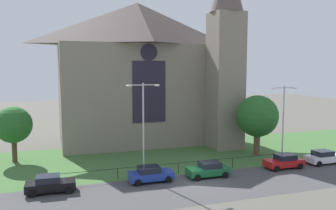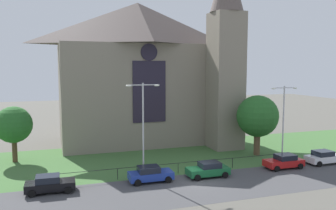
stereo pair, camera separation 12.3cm
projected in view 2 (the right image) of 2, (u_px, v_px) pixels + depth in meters
name	position (u px, v px, depth m)	size (l,w,h in m)	color
ground	(167.00, 155.00, 43.84)	(160.00, 160.00, 0.00)	#56544C
road_asphalt	(207.00, 186.00, 32.52)	(120.00, 8.00, 0.01)	#424244
grass_verge	(172.00, 159.00, 41.95)	(120.00, 20.00, 0.01)	#3D6633
church_building	(144.00, 71.00, 51.06)	(23.20, 16.20, 26.00)	gray
iron_railing	(178.00, 164.00, 36.28)	(25.11, 0.07, 1.13)	black
tree_right_near	(258.00, 116.00, 43.65)	(5.15, 5.15, 7.45)	brown
tree_left_far	(14.00, 125.00, 40.41)	(4.19, 4.19, 6.45)	#4C3823
streetlamp_near	(143.00, 119.00, 34.50)	(3.37, 0.26, 9.37)	#B2B2B7
streetlamp_far	(283.00, 115.00, 39.62)	(3.37, 0.26, 8.80)	#B2B2B7
parked_car_black	(50.00, 184.00, 30.87)	(4.25, 2.12, 1.51)	black
parked_car_blue	(150.00, 174.00, 33.72)	(4.21, 2.05, 1.51)	#1E3899
parked_car_green	(208.00, 169.00, 35.22)	(4.21, 2.04, 1.51)	#196033
parked_car_red	(284.00, 161.00, 38.25)	(4.20, 2.02, 1.51)	#B21919
parked_car_white	(324.00, 157.00, 40.02)	(4.22, 2.06, 1.51)	silver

